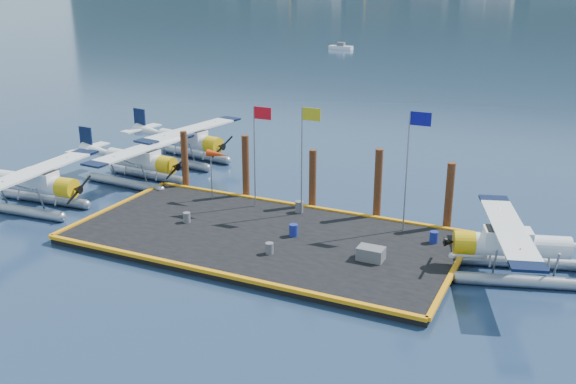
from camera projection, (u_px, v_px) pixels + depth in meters
name	position (u px, v px, depth m)	size (l,w,h in m)	color
ground	(263.00, 242.00, 33.99)	(4000.00, 4000.00, 0.00)	#182748
dock	(263.00, 238.00, 33.93)	(20.00, 10.00, 0.40)	black
dock_bumpers	(263.00, 233.00, 33.83)	(20.25, 10.25, 0.18)	orange
seaplane_a	(34.00, 186.00, 38.21)	(8.83, 9.73, 3.45)	#8E919B
seaplane_b	(139.00, 163.00, 43.09)	(8.68, 9.57, 3.40)	#8E919B
seaplane_c	(188.00, 142.00, 48.04)	(9.16, 10.05, 3.55)	#8E919B
seaplane_d	(515.00, 248.00, 29.63)	(8.56, 9.16, 3.28)	#8E919B
drum_0	(187.00, 217.00, 35.53)	(0.40, 0.40, 0.57)	#5A5A5F
drum_2	(294.00, 230.00, 33.63)	(0.46, 0.46, 0.65)	navy
drum_3	(269.00, 248.00, 31.48)	(0.41, 0.41, 0.57)	#5A5A5F
drum_4	(434.00, 237.00, 32.79)	(0.43, 0.43, 0.61)	navy
drum_5	(299.00, 207.00, 37.02)	(0.47, 0.47, 0.67)	#5A5A5F
crate	(371.00, 254.00, 30.81)	(1.27, 0.85, 0.64)	#5A5A5F
flagpole_red	(257.00, 141.00, 36.77)	(1.14, 0.08, 6.00)	gray
flagpole_yellow	(305.00, 145.00, 35.52)	(1.14, 0.08, 6.20)	gray
flagpole_blue	(411.00, 154.00, 33.03)	(1.14, 0.08, 6.50)	gray
windsock	(217.00, 155.00, 38.26)	(1.40, 0.44, 3.12)	gray
piling_0	(185.00, 162.00, 41.43)	(0.44, 0.44, 4.00)	#452013
piling_1	(246.00, 169.00, 39.57)	(0.44, 0.44, 4.20)	#452013
piling_2	(313.00, 181.00, 37.80)	(0.44, 0.44, 3.80)	#452013
piling_3	(378.00, 186.00, 36.10)	(0.44, 0.44, 4.30)	#452013
piling_4	(449.00, 199.00, 34.52)	(0.44, 0.44, 4.00)	#452013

